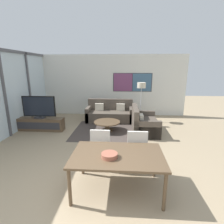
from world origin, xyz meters
name	(u,v)px	position (x,y,z in m)	size (l,w,h in m)	color
ground_plane	(77,212)	(0.00, 0.00, 0.00)	(24.00, 24.00, 0.00)	#9E896B
wall_back	(109,85)	(0.05, 5.97, 1.41)	(7.13, 0.09, 2.80)	silver
window_wall_left	(3,90)	(-3.06, 2.99, 1.53)	(0.07, 5.98, 2.80)	silver
area_rug	(107,130)	(0.14, 3.70, 0.00)	(2.37, 2.16, 0.01)	#473D38
tv_console	(41,124)	(-2.27, 3.60, 0.23)	(1.67, 0.40, 0.45)	brown
television	(39,107)	(-2.27, 3.60, 0.85)	(1.18, 0.20, 0.80)	#2D2D33
sofa_main	(110,114)	(0.14, 4.96, 0.29)	(1.95, 0.87, 0.89)	#51473D
sofa_side	(143,124)	(1.41, 3.68, 0.28)	(0.87, 1.44, 0.89)	#51473D
coffee_table	(107,124)	(0.14, 3.70, 0.26)	(0.93, 0.93, 0.34)	brown
dining_table	(118,157)	(0.63, 0.59, 0.66)	(1.64, 1.03, 0.73)	brown
dining_chair_left	(101,146)	(0.23, 1.32, 0.52)	(0.46, 0.46, 0.95)	beige
dining_chair_centre	(137,148)	(1.02, 1.29, 0.52)	(0.46, 0.46, 0.95)	beige
fruit_bowl	(109,155)	(0.49, 0.46, 0.77)	(0.29, 0.29, 0.08)	#995642
floor_lamp	(141,88)	(1.44, 4.98, 1.39)	(0.34, 0.34, 1.63)	#2D2D33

